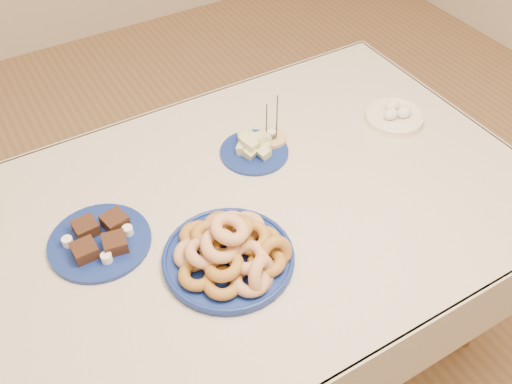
{
  "coord_description": "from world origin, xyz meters",
  "views": [
    {
      "loc": [
        -0.55,
        -0.98,
        1.92
      ],
      "look_at": [
        0.0,
        -0.05,
        0.85
      ],
      "focal_mm": 40.0,
      "sensor_mm": 36.0,
      "label": 1
    }
  ],
  "objects_px": {
    "brownie_plate": "(100,240)",
    "candle_holder": "(271,138)",
    "melon_plate": "(254,148)",
    "donut_platter": "(231,252)",
    "dining_table": "(247,231)",
    "egg_bowl": "(394,116)"
  },
  "relations": [
    {
      "from": "melon_plate",
      "to": "candle_holder",
      "type": "distance_m",
      "value": 0.08
    },
    {
      "from": "brownie_plate",
      "to": "candle_holder",
      "type": "xyz_separation_m",
      "value": [
        0.62,
        0.13,
        0.0
      ]
    },
    {
      "from": "brownie_plate",
      "to": "dining_table",
      "type": "bearing_deg",
      "value": -11.23
    },
    {
      "from": "candle_holder",
      "to": "melon_plate",
      "type": "bearing_deg",
      "value": -165.75
    },
    {
      "from": "candle_holder",
      "to": "egg_bowl",
      "type": "distance_m",
      "value": 0.42
    },
    {
      "from": "candle_holder",
      "to": "egg_bowl",
      "type": "height_order",
      "value": "candle_holder"
    },
    {
      "from": "melon_plate",
      "to": "egg_bowl",
      "type": "xyz_separation_m",
      "value": [
        0.48,
        -0.1,
        -0.0
      ]
    },
    {
      "from": "candle_holder",
      "to": "donut_platter",
      "type": "bearing_deg",
      "value": -133.9
    },
    {
      "from": "dining_table",
      "to": "donut_platter",
      "type": "xyz_separation_m",
      "value": [
        -0.14,
        -0.15,
        0.14
      ]
    },
    {
      "from": "dining_table",
      "to": "melon_plate",
      "type": "height_order",
      "value": "melon_plate"
    },
    {
      "from": "melon_plate",
      "to": "candle_holder",
      "type": "relative_size",
      "value": 1.68
    },
    {
      "from": "melon_plate",
      "to": "dining_table",
      "type": "bearing_deg",
      "value": -125.71
    },
    {
      "from": "dining_table",
      "to": "brownie_plate",
      "type": "relative_size",
      "value": 5.82
    },
    {
      "from": "egg_bowl",
      "to": "dining_table",
      "type": "bearing_deg",
      "value": -171.73
    },
    {
      "from": "melon_plate",
      "to": "egg_bowl",
      "type": "height_order",
      "value": "melon_plate"
    },
    {
      "from": "dining_table",
      "to": "donut_platter",
      "type": "relative_size",
      "value": 3.76
    },
    {
      "from": "donut_platter",
      "to": "brownie_plate",
      "type": "height_order",
      "value": "donut_platter"
    },
    {
      "from": "donut_platter",
      "to": "melon_plate",
      "type": "xyz_separation_m",
      "value": [
        0.27,
        0.34,
        -0.02
      ]
    },
    {
      "from": "melon_plate",
      "to": "egg_bowl",
      "type": "bearing_deg",
      "value": -11.57
    },
    {
      "from": "dining_table",
      "to": "donut_platter",
      "type": "bearing_deg",
      "value": -131.76
    },
    {
      "from": "donut_platter",
      "to": "brownie_plate",
      "type": "bearing_deg",
      "value": 139.27
    },
    {
      "from": "donut_platter",
      "to": "candle_holder",
      "type": "relative_size",
      "value": 2.8
    }
  ]
}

